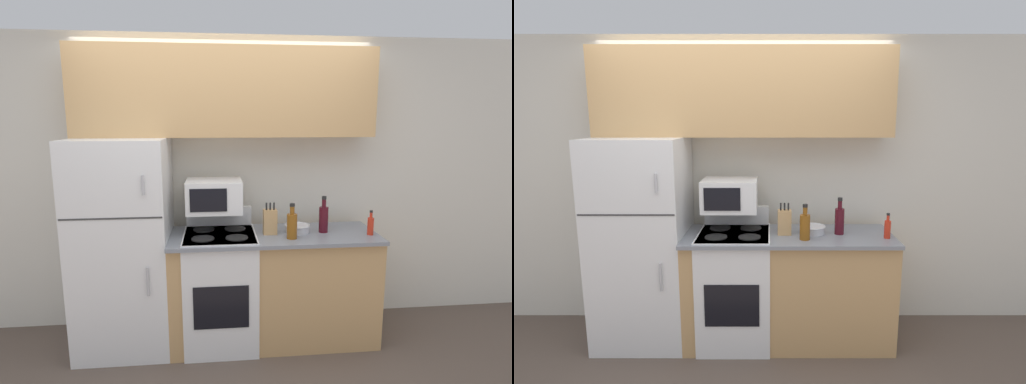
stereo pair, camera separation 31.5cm
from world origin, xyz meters
The scene contains 12 objects.
ground_plane centered at (0.00, 0.00, 0.00)m, with size 12.00×12.00×0.00m, color brown.
wall_back centered at (0.00, 0.72, 1.27)m, with size 8.00×0.05×2.55m.
lower_cabinets centered at (0.37, 0.29, 0.47)m, with size 1.68×0.62×0.93m.
refrigerator centered at (-0.84, 0.34, 0.85)m, with size 0.73×0.71×1.70m.
upper_cabinets centered at (0.00, 0.52, 2.06)m, with size 2.42×0.34×0.71m.
stove centered at (-0.07, 0.28, 0.49)m, with size 0.58×0.61×1.10m.
microwave centered at (-0.11, 0.38, 1.23)m, with size 0.45×0.37×0.26m.
knife_block centered at (0.33, 0.27, 1.03)m, with size 0.11×0.08×0.26m.
bowl centered at (0.56, 0.30, 0.97)m, with size 0.21×0.21×0.06m.
bottle_wine_red centered at (0.78, 0.28, 1.05)m, with size 0.08×0.08×0.30m.
bottle_whiskey centered at (0.48, 0.13, 1.04)m, with size 0.08×0.08×0.28m.
bottle_hot_sauce centered at (1.13, 0.17, 1.01)m, with size 0.05×0.05×0.20m.
Camera 2 is at (0.22, -2.84, 1.86)m, focal length 28.00 mm.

